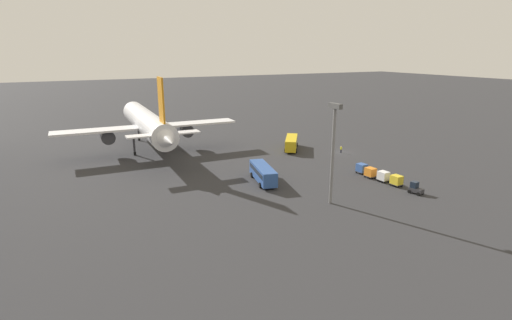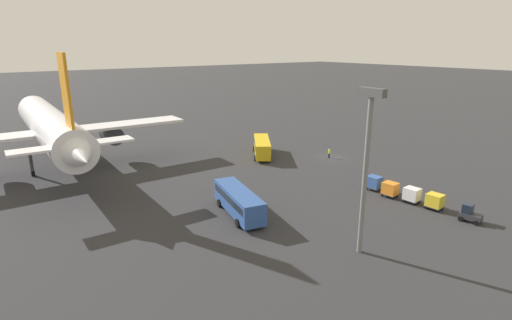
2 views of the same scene
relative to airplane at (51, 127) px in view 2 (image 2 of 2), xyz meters
The scene contains 11 objects.
ground_plane 48.79m from the airplane, 117.50° to the right, with size 600.00×600.00×0.00m, color #2D2D30.
airplane is the anchor object (origin of this frame).
shuttle_bus_near 36.11m from the airplane, 112.24° to the right, with size 10.40×8.31×3.12m.
shuttle_bus_far 36.70m from the airplane, 156.68° to the right, with size 10.96×5.00×3.15m.
baggage_tug 62.57m from the airplane, 145.37° to the right, with size 2.59×1.99×2.10m.
worker_person 47.99m from the airplane, 117.67° to the right, with size 0.38×0.38×1.74m.
cargo_cart_yellow 58.96m from the airplane, 142.99° to the right, with size 2.11×1.82×2.06m.
cargo_cart_white 56.39m from the airplane, 141.40° to the right, with size 2.11×1.82×2.06m.
cargo_cart_orange 53.76m from the airplane, 139.80° to the right, with size 2.11×1.82×2.06m.
cargo_cart_blue 51.80m from the airplane, 137.27° to the right, with size 2.11×1.82×2.06m.
light_pole 51.98m from the airplane, 158.42° to the right, with size 2.80×0.70×16.51m.
Camera 2 is at (-49.03, 53.73, 20.33)m, focal length 28.00 mm.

